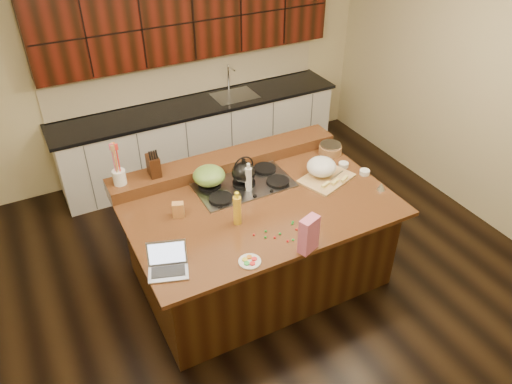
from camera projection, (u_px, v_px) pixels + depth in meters
room at (259, 162)px, 4.31m from camera, size 5.52×5.02×2.72m
island at (258, 240)px, 4.82m from camera, size 2.40×1.60×0.92m
back_ledge at (226, 161)px, 5.03m from camera, size 2.40×0.30×0.12m
cooktop at (244, 184)px, 4.77m from camera, size 0.92×0.52×0.05m
back_counter at (197, 99)px, 6.25m from camera, size 3.70×0.66×2.40m
kettle at (244, 173)px, 4.69m from camera, size 0.28×0.28×0.21m
green_bowl at (209, 176)px, 4.68m from camera, size 0.38×0.38×0.17m
laptop at (168, 263)px, 3.82m from camera, size 0.36×0.32×0.21m
oil_bottle at (237, 210)px, 4.23m from camera, size 0.07×0.07×0.27m
vinegar_bottle at (249, 180)px, 4.64m from camera, size 0.07×0.07×0.25m
wooden_tray at (323, 169)px, 4.85m from camera, size 0.59×0.51×0.20m
ramekin_a at (365, 172)px, 4.93m from camera, size 0.12×0.12×0.04m
ramekin_b at (319, 173)px, 4.92m from camera, size 0.12×0.12×0.04m
ramekin_c at (343, 165)px, 5.04m from camera, size 0.13×0.13×0.04m
strainer_bowl at (330, 149)px, 5.25m from camera, size 0.32×0.32×0.09m
kitchen_timer at (381, 186)px, 4.70m from camera, size 0.10×0.10×0.07m
pink_bag at (309, 234)px, 3.94m from camera, size 0.19×0.14×0.32m
candy_plate at (250, 261)px, 3.90m from camera, size 0.20×0.20×0.01m
package_box at (178, 210)px, 4.35m from camera, size 0.12×0.10×0.14m
utensil_crock at (119, 177)px, 4.55m from camera, size 0.16×0.16×0.14m
knife_block at (153, 166)px, 4.66m from camera, size 0.10×0.17×0.20m
gumdrop_0 at (309, 232)px, 4.19m from camera, size 0.02×0.02×0.02m
gumdrop_1 at (280, 234)px, 4.18m from camera, size 0.02×0.02×0.02m
gumdrop_2 at (312, 233)px, 4.19m from camera, size 0.02×0.02×0.02m
gumdrop_3 at (292, 224)px, 4.29m from camera, size 0.02×0.02×0.02m
gumdrop_4 at (288, 241)px, 4.10m from camera, size 0.02×0.02×0.02m
gumdrop_5 at (266, 231)px, 4.20m from camera, size 0.02×0.02×0.02m
gumdrop_6 at (306, 223)px, 4.30m from camera, size 0.02×0.02×0.02m
gumdrop_7 at (293, 222)px, 4.31m from camera, size 0.02×0.02×0.02m
gumdrop_8 at (275, 237)px, 4.14m from camera, size 0.02×0.02×0.02m
gumdrop_9 at (293, 240)px, 4.11m from camera, size 0.02×0.02×0.02m
gumdrop_10 at (296, 229)px, 4.22m from camera, size 0.02×0.02×0.02m
gumdrop_11 at (265, 237)px, 4.14m from camera, size 0.02×0.02×0.02m
gumdrop_12 at (254, 235)px, 4.17m from camera, size 0.02×0.02×0.02m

